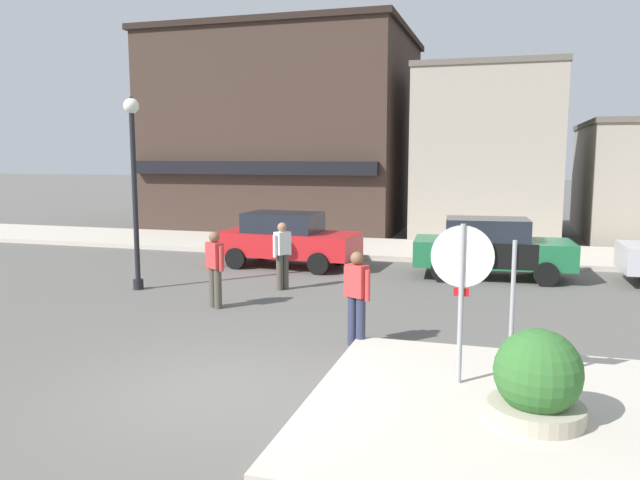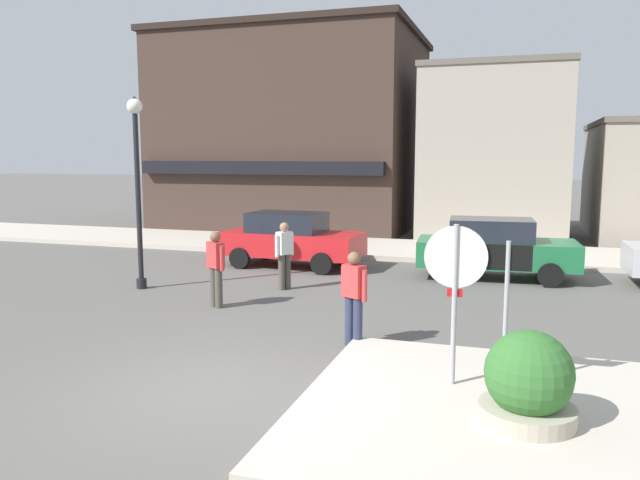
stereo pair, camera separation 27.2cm
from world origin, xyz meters
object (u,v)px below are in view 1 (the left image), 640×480
(stop_sign, at_px, (462,283))
(parked_car_second, at_px, (491,247))
(parked_car_nearest, at_px, (287,239))
(pedestrian_crossing_far, at_px, (282,254))
(planter, at_px, (537,386))
(pedestrian_crossing_near, at_px, (215,267))
(pedestrian_kerb_side, at_px, (357,296))
(lamp_post, at_px, (134,165))
(one_way_sign, at_px, (513,299))

(stop_sign, relative_size, parked_car_second, 0.56)
(parked_car_nearest, relative_size, pedestrian_crossing_far, 2.54)
(planter, height_order, pedestrian_crossing_near, pedestrian_crossing_near)
(pedestrian_kerb_side, bearing_deg, parked_car_second, 73.54)
(stop_sign, relative_size, pedestrian_crossing_near, 1.43)
(parked_car_nearest, relative_size, pedestrian_kerb_side, 2.54)
(stop_sign, xyz_separation_m, pedestrian_crossing_far, (-4.52, 5.48, -0.65))
(stop_sign, relative_size, lamp_post, 0.51)
(pedestrian_crossing_far, bearing_deg, pedestrian_kerb_side, -54.70)
(planter, distance_m, pedestrian_crossing_near, 7.58)
(parked_car_nearest, distance_m, pedestrian_kerb_side, 7.71)
(planter, bearing_deg, one_way_sign, 105.61)
(parked_car_second, bearing_deg, stop_sign, -91.33)
(planter, relative_size, parked_car_nearest, 0.30)
(stop_sign, relative_size, pedestrian_kerb_side, 1.43)
(one_way_sign, xyz_separation_m, pedestrian_crossing_far, (-5.17, 5.40, -0.46))
(pedestrian_crossing_near, distance_m, pedestrian_crossing_far, 2.22)
(lamp_post, bearing_deg, pedestrian_kerb_side, -25.44)
(parked_car_nearest, height_order, pedestrian_kerb_side, pedestrian_kerb_side)
(one_way_sign, relative_size, pedestrian_kerb_side, 1.30)
(lamp_post, bearing_deg, parked_car_nearest, 58.76)
(one_way_sign, bearing_deg, parked_car_second, 93.15)
(parked_car_second, height_order, pedestrian_kerb_side, pedestrian_kerb_side)
(parked_car_second, xyz_separation_m, pedestrian_crossing_far, (-4.71, -2.92, 0.06))
(parked_car_nearest, xyz_separation_m, pedestrian_crossing_far, (0.94, -2.95, 0.06))
(pedestrian_crossing_near, height_order, pedestrian_kerb_side, same)
(pedestrian_crossing_far, bearing_deg, pedestrian_crossing_near, -109.31)
(one_way_sign, distance_m, parked_car_nearest, 10.36)
(lamp_post, distance_m, parked_car_nearest, 5.06)
(one_way_sign, xyz_separation_m, pedestrian_kerb_side, (-2.45, 1.56, -0.46))
(one_way_sign, height_order, planter, one_way_sign)
(stop_sign, height_order, one_way_sign, stop_sign)
(stop_sign, xyz_separation_m, one_way_sign, (0.65, 0.07, -0.19))
(planter, xyz_separation_m, parked_car_second, (-0.75, 9.37, 0.25))
(stop_sign, distance_m, parked_car_second, 8.43)
(lamp_post, distance_m, pedestrian_kerb_side, 7.00)
(lamp_post, bearing_deg, one_way_sign, -27.59)
(stop_sign, distance_m, one_way_sign, 0.68)
(stop_sign, relative_size, parked_car_nearest, 0.56)
(planter, bearing_deg, parked_car_nearest, 124.27)
(pedestrian_crossing_far, bearing_deg, parked_car_nearest, 107.71)
(planter, relative_size, pedestrian_crossing_near, 0.76)
(stop_sign, relative_size, one_way_sign, 1.10)
(stop_sign, xyz_separation_m, lamp_post, (-7.83, 4.51, 1.44))
(one_way_sign, bearing_deg, pedestrian_kerb_side, 147.47)
(one_way_sign, bearing_deg, pedestrian_crossing_far, 133.74)
(pedestrian_crossing_near, bearing_deg, parked_car_nearest, 92.37)
(lamp_post, bearing_deg, pedestrian_crossing_far, 16.24)
(one_way_sign, distance_m, pedestrian_kerb_side, 2.95)
(parked_car_second, bearing_deg, parked_car_nearest, 179.70)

